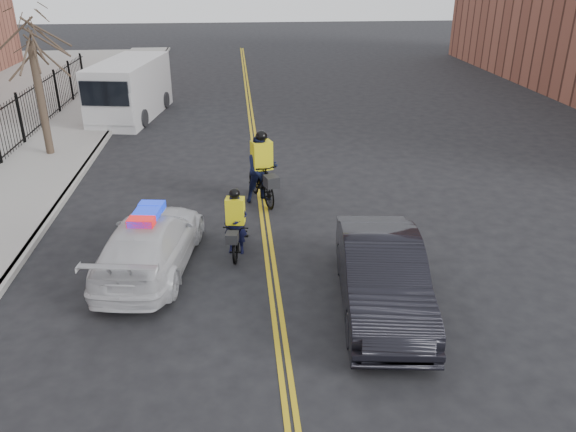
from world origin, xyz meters
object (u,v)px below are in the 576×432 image
at_px(police_cruiser, 150,243).
at_px(cargo_van, 129,91).
at_px(cyclist_far, 262,174).
at_px(cyclist_near, 236,231).
at_px(dark_sedan, 382,276).

bearing_deg(police_cruiser, cargo_van, -71.06).
height_order(cargo_van, cyclist_far, cargo_van).
height_order(cargo_van, cyclist_near, cargo_van).
bearing_deg(cyclist_near, cyclist_far, 84.69).
distance_m(cargo_van, cyclist_near, 14.60).
height_order(police_cruiser, cyclist_near, cyclist_near).
bearing_deg(cargo_van, dark_sedan, -55.69).
relative_size(dark_sedan, cyclist_near, 2.55).
distance_m(dark_sedan, cargo_van, 18.24).
xyz_separation_m(police_cruiser, dark_sedan, (4.95, -2.13, 0.09)).
xyz_separation_m(police_cruiser, cyclist_near, (1.99, 0.61, -0.08)).
xyz_separation_m(police_cruiser, cyclist_far, (2.81, 3.82, 0.20)).
height_order(cyclist_near, cyclist_far, cyclist_far).
bearing_deg(cyclist_far, dark_sedan, -87.04).
distance_m(police_cruiser, cyclist_near, 2.09).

